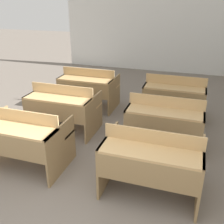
% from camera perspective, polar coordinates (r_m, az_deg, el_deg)
% --- Properties ---
extents(wall_back, '(5.85, 0.06, 2.73)m').
position_cam_1_polar(wall_back, '(8.27, 10.20, 18.07)').
color(wall_back, silver).
rests_on(wall_back, ground_plane).
extents(bench_front_left, '(1.10, 0.75, 0.83)m').
position_cam_1_polar(bench_front_left, '(3.67, -18.81, -5.11)').
color(bench_front_left, '#96774D').
rests_on(bench_front_left, ground_plane).
extents(bench_front_right, '(1.10, 0.75, 0.83)m').
position_cam_1_polar(bench_front_right, '(3.05, 8.64, -10.31)').
color(bench_front_right, '#93754A').
rests_on(bench_front_right, ground_plane).
extents(bench_second_left, '(1.10, 0.75, 0.83)m').
position_cam_1_polar(bench_second_left, '(4.49, -10.61, 1.17)').
color(bench_second_left, '#9A7B51').
rests_on(bench_second_left, ground_plane).
extents(bench_second_right, '(1.10, 0.75, 0.83)m').
position_cam_1_polar(bench_second_right, '(4.00, 11.43, -1.78)').
color(bench_second_right, '#97784E').
rests_on(bench_second_right, ground_plane).
extents(bench_third_left, '(1.10, 0.75, 0.83)m').
position_cam_1_polar(bench_third_left, '(5.43, -5.10, 5.50)').
color(bench_third_left, olive).
rests_on(bench_third_left, ground_plane).
extents(bench_third_right, '(1.10, 0.75, 0.83)m').
position_cam_1_polar(bench_third_right, '(5.05, 13.42, 3.51)').
color(bench_third_right, olive).
rests_on(bench_third_right, ground_plane).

